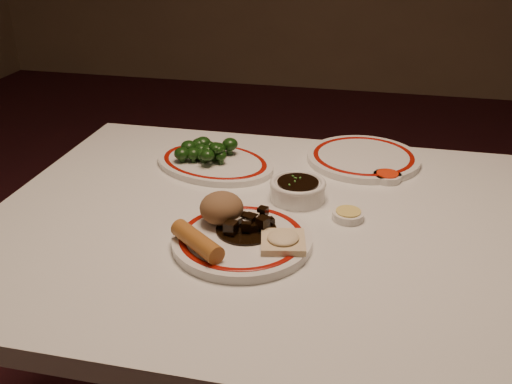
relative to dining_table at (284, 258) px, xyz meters
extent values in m
cube|color=white|center=(0.00, 0.00, 0.07)|extent=(1.20, 0.90, 0.04)
cylinder|color=black|center=(-0.54, 0.39, -0.30)|extent=(0.06, 0.06, 0.71)
cylinder|color=black|center=(0.54, 0.39, -0.30)|extent=(0.06, 0.06, 0.71)
cylinder|color=white|center=(-0.06, -0.11, 0.10)|extent=(0.30, 0.30, 0.02)
torus|color=maroon|center=(-0.06, -0.11, 0.11)|extent=(0.26, 0.26, 0.00)
ellipsoid|color=brown|center=(-0.11, -0.07, 0.14)|extent=(0.08, 0.08, 0.06)
cylinder|color=#B36E2C|center=(-0.13, -0.17, 0.13)|extent=(0.12, 0.10, 0.03)
cube|color=beige|center=(0.02, -0.12, 0.12)|extent=(0.09, 0.09, 0.01)
ellipsoid|color=beige|center=(0.02, -0.12, 0.13)|extent=(0.06, 0.06, 0.02)
cylinder|color=black|center=(-0.06, -0.09, 0.11)|extent=(0.11, 0.11, 0.00)
cube|color=black|center=(-0.03, -0.06, 0.12)|extent=(0.03, 0.03, 0.02)
cube|color=black|center=(-0.05, -0.09, 0.13)|extent=(0.02, 0.02, 0.01)
cube|color=black|center=(-0.05, -0.08, 0.13)|extent=(0.03, 0.03, 0.02)
cube|color=black|center=(-0.06, -0.10, 0.13)|extent=(0.02, 0.02, 0.02)
cube|color=black|center=(-0.04, -0.04, 0.13)|extent=(0.02, 0.02, 0.02)
cube|color=black|center=(-0.03, -0.09, 0.13)|extent=(0.03, 0.03, 0.02)
cube|color=black|center=(-0.06, -0.07, 0.12)|extent=(0.02, 0.02, 0.02)
cube|color=black|center=(-0.09, -0.08, 0.12)|extent=(0.02, 0.02, 0.02)
cube|color=black|center=(-0.02, -0.06, 0.12)|extent=(0.02, 0.02, 0.01)
cube|color=black|center=(-0.05, -0.09, 0.12)|extent=(0.03, 0.03, 0.02)
cube|color=black|center=(-0.08, -0.11, 0.13)|extent=(0.03, 0.03, 0.02)
cube|color=beige|center=(-0.05, -0.07, 0.13)|extent=(0.02, 0.02, 0.01)
cube|color=beige|center=(-0.08, -0.08, 0.13)|extent=(0.02, 0.02, 0.01)
torus|color=maroon|center=(-0.21, 0.22, 0.11)|extent=(0.33, 0.33, 0.00)
cylinder|color=#23471C|center=(-0.19, 0.27, 0.11)|extent=(0.01, 0.01, 0.01)
ellipsoid|color=#13360D|center=(-0.19, 0.27, 0.13)|extent=(0.03, 0.03, 0.03)
cylinder|color=#23471C|center=(-0.23, 0.20, 0.11)|extent=(0.01, 0.01, 0.01)
ellipsoid|color=#13360D|center=(-0.23, 0.20, 0.13)|extent=(0.03, 0.03, 0.02)
cylinder|color=#23471C|center=(-0.28, 0.23, 0.11)|extent=(0.01, 0.01, 0.01)
ellipsoid|color=#13360D|center=(-0.28, 0.23, 0.13)|extent=(0.04, 0.04, 0.03)
cylinder|color=#23471C|center=(-0.18, 0.27, 0.11)|extent=(0.01, 0.01, 0.02)
ellipsoid|color=#13360D|center=(-0.18, 0.27, 0.13)|extent=(0.04, 0.04, 0.03)
cylinder|color=#23471C|center=(-0.27, 0.24, 0.11)|extent=(0.01, 0.01, 0.01)
ellipsoid|color=#13360D|center=(-0.27, 0.24, 0.13)|extent=(0.03, 0.03, 0.03)
cylinder|color=#23471C|center=(-0.21, 0.22, 0.11)|extent=(0.01, 0.01, 0.01)
ellipsoid|color=#13360D|center=(-0.21, 0.22, 0.13)|extent=(0.03, 0.03, 0.03)
cylinder|color=#23471C|center=(-0.26, 0.20, 0.11)|extent=(0.01, 0.01, 0.01)
ellipsoid|color=#13360D|center=(-0.26, 0.20, 0.13)|extent=(0.03, 0.03, 0.03)
cylinder|color=#23471C|center=(-0.21, 0.24, 0.11)|extent=(0.01, 0.01, 0.01)
ellipsoid|color=#13360D|center=(-0.21, 0.24, 0.13)|extent=(0.03, 0.03, 0.03)
cylinder|color=#23471C|center=(-0.21, 0.25, 0.11)|extent=(0.01, 0.01, 0.01)
ellipsoid|color=#13360D|center=(-0.21, 0.25, 0.13)|extent=(0.04, 0.04, 0.03)
cylinder|color=#23471C|center=(-0.19, 0.20, 0.11)|extent=(0.01, 0.01, 0.01)
ellipsoid|color=#13360D|center=(-0.19, 0.20, 0.13)|extent=(0.03, 0.03, 0.02)
cylinder|color=#23471C|center=(-0.28, 0.20, 0.11)|extent=(0.01, 0.01, 0.01)
ellipsoid|color=#13360D|center=(-0.28, 0.20, 0.13)|extent=(0.04, 0.04, 0.03)
cylinder|color=#23471C|center=(-0.24, 0.21, 0.11)|extent=(0.01, 0.01, 0.01)
ellipsoid|color=#13360D|center=(-0.24, 0.21, 0.12)|extent=(0.03, 0.03, 0.03)
cylinder|color=#23471C|center=(-0.24, 0.27, 0.11)|extent=(0.01, 0.01, 0.01)
ellipsoid|color=#13360D|center=(-0.24, 0.27, 0.13)|extent=(0.03, 0.03, 0.02)
cylinder|color=#23471C|center=(-0.28, 0.24, 0.11)|extent=(0.01, 0.01, 0.01)
ellipsoid|color=#13360D|center=(-0.28, 0.24, 0.12)|extent=(0.03, 0.03, 0.02)
cylinder|color=#23471C|center=(-0.20, 0.22, 0.11)|extent=(0.01, 0.01, 0.01)
ellipsoid|color=#13360D|center=(-0.20, 0.22, 0.13)|extent=(0.03, 0.03, 0.02)
cylinder|color=#23471C|center=(-0.26, 0.26, 0.11)|extent=(0.01, 0.01, 0.01)
ellipsoid|color=#13360D|center=(-0.26, 0.26, 0.13)|extent=(0.04, 0.04, 0.03)
cylinder|color=#23471C|center=(-0.25, 0.27, 0.11)|extent=(0.01, 0.01, 0.01)
ellipsoid|color=#13360D|center=(-0.25, 0.27, 0.13)|extent=(0.04, 0.04, 0.03)
cylinder|color=#23471C|center=(-0.23, 0.22, 0.11)|extent=(0.01, 0.01, 0.01)
ellipsoid|color=#13360D|center=(-0.23, 0.22, 0.13)|extent=(0.04, 0.04, 0.03)
cylinder|color=#23471C|center=(-0.25, 0.23, 0.11)|extent=(0.01, 0.01, 0.01)
ellipsoid|color=#13360D|center=(-0.25, 0.23, 0.13)|extent=(0.03, 0.03, 0.02)
ellipsoid|color=#13360D|center=(-0.22, 0.18, 0.14)|extent=(0.03, 0.03, 0.03)
ellipsoid|color=#13360D|center=(-0.20, 0.20, 0.15)|extent=(0.03, 0.03, 0.02)
ellipsoid|color=#13360D|center=(-0.21, 0.22, 0.14)|extent=(0.02, 0.02, 0.02)
ellipsoid|color=#13360D|center=(-0.21, 0.22, 0.14)|extent=(0.03, 0.03, 0.02)
ellipsoid|color=#13360D|center=(-0.19, 0.20, 0.14)|extent=(0.02, 0.02, 0.02)
cylinder|color=white|center=(0.01, 0.09, 0.11)|extent=(0.12, 0.12, 0.04)
cylinder|color=black|center=(0.01, 0.09, 0.13)|extent=(0.09, 0.09, 0.00)
cylinder|color=white|center=(0.20, 0.23, 0.10)|extent=(0.06, 0.06, 0.02)
cylinder|color=red|center=(0.20, 0.23, 0.11)|extent=(0.05, 0.05, 0.00)
cylinder|color=white|center=(0.12, 0.03, 0.10)|extent=(0.06, 0.06, 0.02)
cylinder|color=#E9CD60|center=(0.12, 0.03, 0.11)|extent=(0.05, 0.05, 0.00)
cylinder|color=white|center=(0.14, 0.33, 0.10)|extent=(0.34, 0.34, 0.02)
torus|color=maroon|center=(0.14, 0.33, 0.11)|extent=(0.29, 0.29, 0.00)
camera|label=1|loc=(0.16, -0.98, 0.65)|focal=40.00mm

